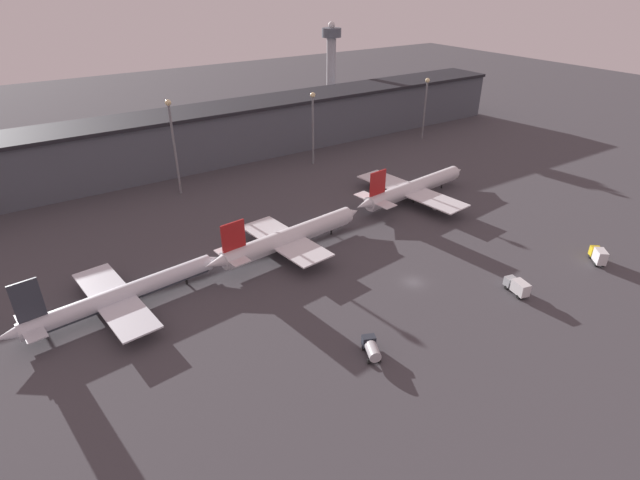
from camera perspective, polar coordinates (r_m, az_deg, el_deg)
The scene contains 12 objects.
ground at distance 115.28m, azimuth 10.62°, elevation -4.75°, with size 600.00×600.00×0.00m, color #423F44.
terminal_building at distance 189.56m, azimuth -10.71°, elevation 11.96°, with size 254.04×20.25×19.36m.
airplane_0 at distance 111.20m, azimuth -21.80°, elevation -5.91°, with size 46.78×30.62×13.35m.
airplane_1 at distance 123.96m, azimuth -3.50°, elevation 0.31°, with size 46.94×27.75×12.94m.
airplane_2 at distance 154.95m, azimuth 10.62°, elevation 5.84°, with size 47.72×37.69×13.11m.
service_vehicle_0 at distance 116.66m, azimuth 21.65°, elevation -4.93°, with size 3.53×6.37×3.46m.
service_vehicle_1 at distance 93.23m, azimuth 5.91°, elevation -12.22°, with size 4.33×6.01×2.93m.
service_vehicle_2 at distance 136.86m, azimuth 29.23°, elevation -1.52°, with size 5.34×5.83×3.86m.
lamp_post_1 at distance 158.51m, azimuth -16.45°, elevation 11.25°, with size 1.80×1.80×29.26m.
lamp_post_2 at distance 179.25m, azimuth -0.82°, elevation 13.62°, with size 1.80×1.80×25.44m.
lamp_post_3 at distance 212.50m, azimuth 11.97°, elevation 15.29°, with size 1.80×1.80×24.59m.
control_tower at distance 251.61m, azimuth 1.29°, elevation 19.80°, with size 9.00×9.00×41.26m.
Camera 1 is at (-69.80, -67.26, 62.41)m, focal length 28.00 mm.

